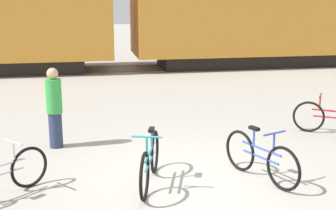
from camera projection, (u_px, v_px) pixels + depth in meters
The scene contains 7 objects.
ground_plane at pixel (189, 178), 7.71m from camera, with size 80.00×80.00×0.00m, color #A8A399.
rail_near at pixel (125, 71), 18.20m from camera, with size 69.28×0.07×0.01m, color #4C4238.
rail_far at pixel (122, 66), 19.58m from camera, with size 69.28×0.07×0.01m, color #4C4238.
bicycle_blue at pixel (260, 158), 7.57m from camera, with size 0.68×1.61×0.88m.
bicycle_maroon at pixel (332, 118), 10.04m from camera, with size 1.40×0.94×0.85m.
bicycle_teal at pixel (150, 162), 7.35m from camera, with size 0.60×1.77×0.91m.
person_in_green at pixel (54, 108), 9.10m from camera, with size 0.31×0.31×1.59m.
Camera 1 is at (-1.66, -7.04, 2.97)m, focal length 50.00 mm.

